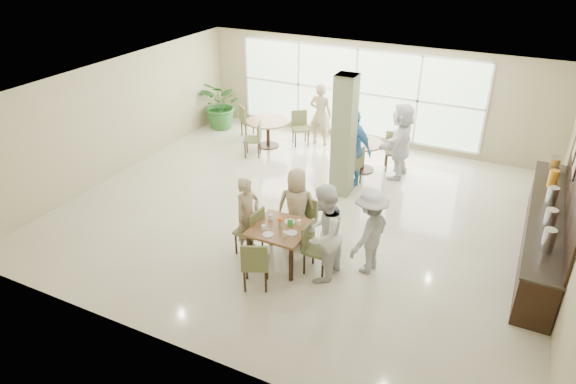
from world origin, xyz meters
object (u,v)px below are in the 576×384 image
at_px(round_table_right, 363,150).
at_px(teen_left, 248,216).
at_px(buffet_counter, 545,230).
at_px(teen_right, 323,234).
at_px(main_table, 280,231).
at_px(adult_standing, 320,114).
at_px(adult_a, 352,148).
at_px(teen_far, 297,206).
at_px(teen_standing, 370,232).
at_px(potted_plant, 222,105).
at_px(round_table_left, 268,126).
at_px(adult_b, 401,141).

xyz_separation_m(round_table_right, teen_left, (-0.78, -4.40, 0.22)).
bearing_deg(buffet_counter, teen_right, -144.36).
xyz_separation_m(round_table_right, teen_right, (0.81, -4.55, 0.36)).
bearing_deg(main_table, adult_standing, 105.97).
bearing_deg(adult_a, teen_far, -70.83).
bearing_deg(teen_right, round_table_right, -167.44).
height_order(round_table_right, adult_a, adult_a).
relative_size(main_table, adult_standing, 0.57).
xyz_separation_m(round_table_right, adult_standing, (-1.65, 1.11, 0.33)).
bearing_deg(round_table_right, teen_standing, -69.86).
height_order(teen_far, adult_standing, adult_standing).
bearing_deg(potted_plant, teen_far, -44.75).
height_order(adult_a, adult_standing, adult_a).
distance_m(round_table_left, teen_far, 4.92).
xyz_separation_m(adult_b, adult_standing, (-2.55, 1.05, -0.06)).
distance_m(main_table, potted_plant, 7.22).
bearing_deg(main_table, adult_a, 89.40).
relative_size(teen_standing, adult_b, 0.87).
xyz_separation_m(teen_left, adult_a, (0.76, 3.54, 0.18)).
bearing_deg(potted_plant, teen_left, -53.11).
bearing_deg(round_table_right, adult_standing, 146.12).
bearing_deg(teen_left, teen_right, -79.48).
xyz_separation_m(potted_plant, teen_right, (5.61, -5.51, 0.17)).
distance_m(round_table_left, adult_b, 3.82).
height_order(teen_left, teen_far, teen_far).
xyz_separation_m(buffet_counter, adult_a, (-4.27, 1.22, 0.39)).
relative_size(teen_standing, adult_a, 0.86).
bearing_deg(teen_left, round_table_left, 40.18).
bearing_deg(buffet_counter, round_table_right, 153.97).
xyz_separation_m(potted_plant, adult_standing, (3.15, 0.15, 0.15)).
height_order(teen_left, teen_standing, teen_standing).
distance_m(round_table_right, teen_left, 4.47).
distance_m(potted_plant, adult_standing, 3.16).
height_order(potted_plant, adult_a, adult_a).
distance_m(round_table_right, teen_far, 3.72).
bearing_deg(main_table, teen_right, -4.98).
bearing_deg(teen_right, teen_left, -93.05).
bearing_deg(teen_left, potted_plant, 52.95).
bearing_deg(buffet_counter, teen_left, -155.29).
xyz_separation_m(adult_a, adult_b, (0.91, 0.92, -0.00)).
relative_size(teen_left, teen_standing, 0.94).
distance_m(main_table, teen_standing, 1.60).
height_order(potted_plant, teen_left, teen_left).
bearing_deg(teen_standing, teen_far, -88.14).
bearing_deg(adult_b, round_table_right, -83.41).
bearing_deg(adult_standing, potted_plant, 1.41).
xyz_separation_m(round_table_right, adult_b, (0.90, 0.06, 0.39)).
distance_m(round_table_left, round_table_right, 2.92).
distance_m(main_table, teen_far, 0.78).
relative_size(main_table, round_table_left, 0.84).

